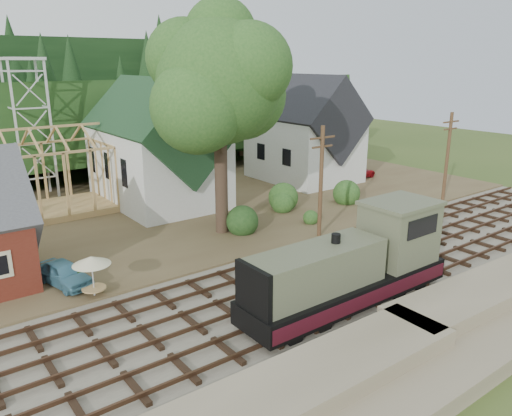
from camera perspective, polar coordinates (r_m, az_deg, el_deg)
ground at (r=27.68m, az=4.17°, el=-9.53°), size 140.00×140.00×0.00m
embankment at (r=22.85m, az=18.93°, el=-16.55°), size 64.00×5.00×1.60m
railroad_bed at (r=27.64m, az=4.18°, el=-9.38°), size 64.00×11.00×0.16m
village_flat at (r=41.91m, az=-12.20°, el=-0.50°), size 64.00×26.00×0.30m
hillside at (r=63.98m, az=-21.43°, el=4.41°), size 70.00×28.96×12.74m
ridge at (r=79.30m, az=-24.70°, el=6.19°), size 80.00×20.00×12.00m
church at (r=43.09m, az=-11.15°, el=6.90°), size 8.40×15.17×13.00m
farmhouse at (r=51.56m, az=5.52°, el=8.32°), size 8.40×10.80×10.60m
timber_frame at (r=42.87m, az=-22.03°, el=3.35°), size 8.20×6.20×6.99m
lattice_tower at (r=47.83m, az=-24.91°, el=12.50°), size 3.20×3.20×12.12m
big_tree at (r=34.29m, az=-4.05°, el=13.26°), size 10.90×8.40×14.70m
telegraph_pole_near at (r=34.38m, az=7.43°, el=3.10°), size 2.20×0.28×8.00m
telegraph_pole_far at (r=45.97m, az=21.03°, el=5.52°), size 2.20×0.28×8.00m
locomotive at (r=25.86m, az=11.23°, el=-6.55°), size 12.10×3.03×4.84m
car_blue at (r=29.38m, az=-21.05°, el=-6.98°), size 2.45×4.20×1.34m
car_red at (r=53.50m, az=11.65°, el=3.99°), size 4.20×2.16×1.13m
patio_set at (r=27.16m, az=-18.29°, el=-5.92°), size 1.96×1.96×2.18m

